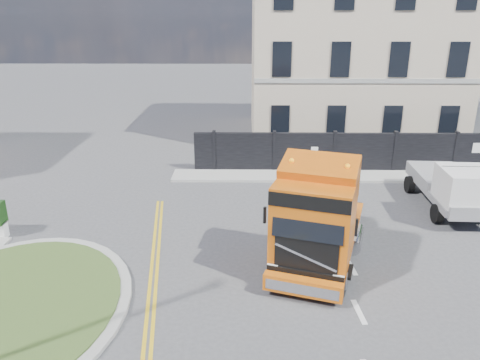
{
  "coord_description": "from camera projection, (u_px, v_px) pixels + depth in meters",
  "views": [
    {
      "loc": [
        -0.43,
        -13.52,
        7.68
      ],
      "look_at": [
        -0.63,
        2.69,
        1.8
      ],
      "focal_mm": 35.0,
      "sensor_mm": 36.0,
      "label": 1
    }
  ],
  "objects": [
    {
      "name": "hoarding_fence",
      "position": [
        385.0,
        153.0,
        23.37
      ],
      "size": [
        18.8,
        0.25,
        2.0
      ],
      "color": "black",
      "rests_on": "ground"
    },
    {
      "name": "pavement_far",
      "position": [
        377.0,
        176.0,
        22.85
      ],
      "size": [
        20.0,
        1.6,
        0.12
      ],
      "primitive_type": "cube",
      "color": "#999893",
      "rests_on": "ground"
    },
    {
      "name": "flatbed_pickup",
      "position": [
        460.0,
        189.0,
        18.17
      ],
      "size": [
        2.3,
        5.22,
        2.14
      ],
      "rotation": [
        0.0,
        0.0,
        -0.04
      ],
      "color": "gray",
      "rests_on": "ground"
    },
    {
      "name": "truck",
      "position": [
        317.0,
        222.0,
        14.34
      ],
      "size": [
        3.92,
        6.33,
        3.56
      ],
      "rotation": [
        0.0,
        0.0,
        -0.31
      ],
      "color": "black",
      "rests_on": "ground"
    },
    {
      "name": "traffic_island",
      "position": [
        1.0,
        311.0,
        12.56
      ],
      "size": [
        6.8,
        6.8,
        0.17
      ],
      "color": "#999893",
      "rests_on": "ground"
    },
    {
      "name": "georgian_building",
      "position": [
        350.0,
        44.0,
        28.8
      ],
      "size": [
        12.3,
        10.3,
        12.8
      ],
      "color": "beige",
      "rests_on": "ground"
    },
    {
      "name": "ground",
      "position": [
        258.0,
        260.0,
        15.33
      ],
      "size": [
        120.0,
        120.0,
        0.0
      ],
      "primitive_type": "plane",
      "color": "#424244",
      "rests_on": "ground"
    }
  ]
}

